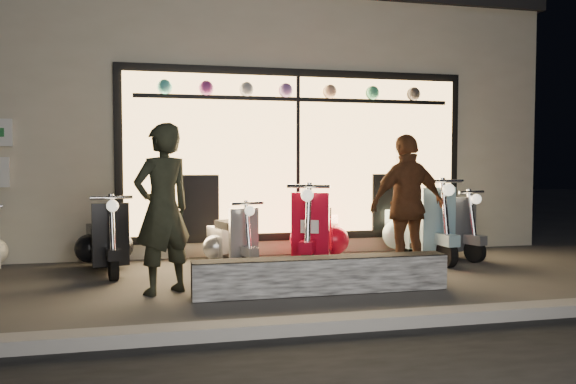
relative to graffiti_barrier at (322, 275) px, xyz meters
name	(u,v)px	position (x,y,z in m)	size (l,w,h in m)	color
ground	(271,283)	(-0.45, 0.65, -0.20)	(40.00, 40.00, 0.00)	#383533
kerb	(315,325)	(-0.45, -1.35, -0.14)	(40.00, 0.25, 0.12)	slate
shop_building	(225,130)	(-0.45, 5.63, 1.90)	(10.20, 6.23, 4.20)	beige
graffiti_barrier	(322,275)	(0.00, 0.00, 0.00)	(2.83, 0.28, 0.40)	black
scooter_silver	(230,241)	(-0.79, 1.82, 0.16)	(0.62, 1.24, 0.89)	black
scooter_red	(317,233)	(0.42, 1.71, 0.24)	(0.91, 1.50, 1.10)	black
scooter_black	(106,241)	(-2.44, 1.88, 0.19)	(0.63, 1.38, 0.98)	black
scooter_blue	(416,227)	(2.02, 1.91, 0.26)	(0.58, 1.61, 1.15)	black
scooter_grey	(437,230)	(2.43, 2.02, 0.20)	(0.74, 1.37, 0.99)	black
man	(163,209)	(-1.70, 0.38, 0.73)	(0.68, 0.44, 1.86)	black
woman	(408,205)	(1.31, 0.67, 0.69)	(1.05, 0.44, 1.79)	brown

